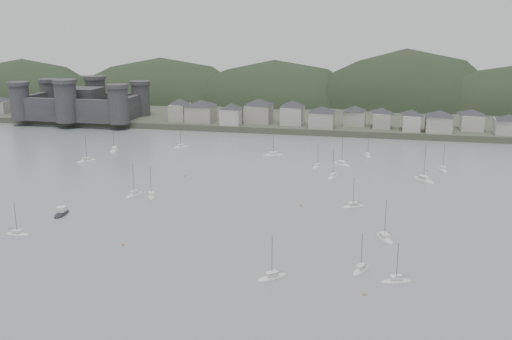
# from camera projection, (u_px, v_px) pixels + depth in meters

# --- Properties ---
(ground) EXTENTS (900.00, 900.00, 0.00)m
(ground) POSITION_uv_depth(u_px,v_px,m) (178.00, 282.00, 123.89)
(ground) COLOR slate
(ground) RESTS_ON ground
(far_shore_land) EXTENTS (900.00, 250.00, 3.00)m
(far_shore_land) POSITION_uv_depth(u_px,v_px,m) (327.00, 100.00, 402.61)
(far_shore_land) COLOR #383D2D
(far_shore_land) RESTS_ON ground
(forested_ridge) EXTENTS (851.55, 103.94, 102.57)m
(forested_ridge) POSITION_uv_depth(u_px,v_px,m) (329.00, 125.00, 380.48)
(forested_ridge) COLOR black
(forested_ridge) RESTS_ON ground
(castle) EXTENTS (66.00, 43.00, 20.00)m
(castle) POSITION_uv_depth(u_px,v_px,m) (82.00, 103.00, 316.94)
(castle) COLOR #2F2F31
(castle) RESTS_ON far_shore_land
(waterfront_town) EXTENTS (451.48, 28.46, 12.92)m
(waterfront_town) POSITION_uv_depth(u_px,v_px,m) (407.00, 117.00, 284.43)
(waterfront_town) COLOR #A19F93
(waterfront_town) RESTS_ON far_shore_land
(moored_fleet) EXTENTS (267.09, 140.08, 13.77)m
(moored_fleet) POSITION_uv_depth(u_px,v_px,m) (265.00, 191.00, 190.63)
(moored_fleet) COLOR beige
(moored_fleet) RESTS_ON ground
(motor_launch_far) EXTENTS (3.84, 8.28, 3.91)m
(motor_launch_far) POSITION_uv_depth(u_px,v_px,m) (62.00, 214.00, 167.43)
(motor_launch_far) COLOR black
(motor_launch_far) RESTS_ON ground
(mooring_buoys) EXTENTS (163.87, 109.50, 0.70)m
(mooring_buoys) POSITION_uv_depth(u_px,v_px,m) (269.00, 208.00, 172.87)
(mooring_buoys) COLOR #BC793E
(mooring_buoys) RESTS_ON ground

